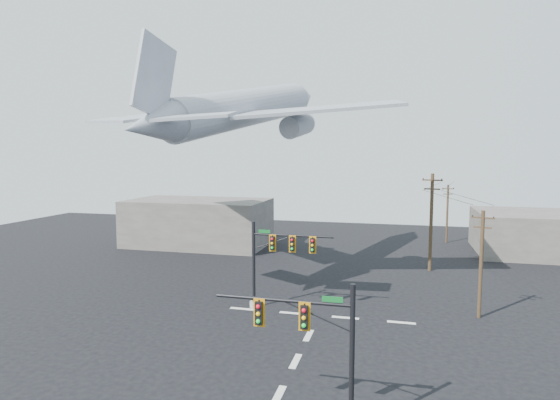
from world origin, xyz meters
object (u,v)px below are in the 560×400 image
(signal_mast_near, at_px, (321,352))
(utility_pole_b, at_px, (431,220))
(utility_pole_a, at_px, (481,262))
(utility_pole_c, at_px, (447,213))
(signal_mast_far, at_px, (273,260))
(airliner, at_px, (246,109))

(signal_mast_near, bearing_deg, utility_pole_b, 78.20)
(utility_pole_a, xyz_separation_m, utility_pole_b, (-2.66, 13.65, 1.10))
(utility_pole_b, height_order, utility_pole_c, utility_pole_b)
(signal_mast_far, relative_size, utility_pole_a, 0.86)
(utility_pole_a, distance_m, airliner, 24.38)
(utility_pole_c, bearing_deg, utility_pole_b, -110.88)
(signal_mast_far, distance_m, utility_pole_a, 15.34)
(signal_mast_near, distance_m, utility_pole_a, 19.12)
(utility_pole_b, relative_size, airliner, 0.32)
(signal_mast_far, xyz_separation_m, utility_pole_b, (12.55, 15.60, 1.40))
(utility_pole_a, xyz_separation_m, airliner, (-20.15, 6.49, 12.10))
(signal_mast_near, distance_m, utility_pole_b, 31.20)
(utility_pole_b, height_order, airliner, airliner)
(utility_pole_c, height_order, airliner, airliner)
(airliner, bearing_deg, signal_mast_near, -142.16)
(signal_mast_near, relative_size, utility_pole_c, 0.84)
(signal_mast_far, distance_m, utility_pole_b, 20.07)
(utility_pole_a, xyz_separation_m, utility_pole_c, (0.48, 30.28, -0.04))
(signal_mast_far, distance_m, utility_pole_c, 35.86)
(signal_mast_near, xyz_separation_m, utility_pole_a, (9.03, 16.84, 0.61))
(signal_mast_far, bearing_deg, airliner, 120.30)
(signal_mast_near, xyz_separation_m, utility_pole_c, (9.52, 47.13, 0.57))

